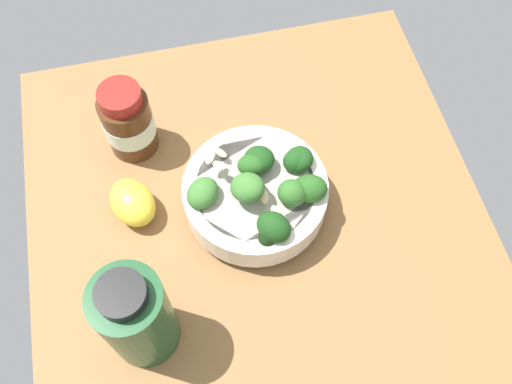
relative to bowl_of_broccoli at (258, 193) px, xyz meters
The scene contains 5 objects.
ground_plane 5.78cm from the bowl_of_broccoli, 51.68° to the left, with size 57.94×57.94×3.49cm, color brown.
bowl_of_broccoli is the anchor object (origin of this frame).
lemon_wedge 15.85cm from the bowl_of_broccoli, 78.94° to the left, with size 6.94×5.17×4.76cm, color yellow.
bottle_tall 19.55cm from the bowl_of_broccoli, 46.81° to the left, with size 6.60×6.60×11.23cm.
bottle_short 21.07cm from the bowl_of_broccoli, 129.13° to the left, with size 7.60×7.60×15.59cm.
Camera 1 is at (-32.12, 7.27, 65.73)cm, focal length 39.91 mm.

